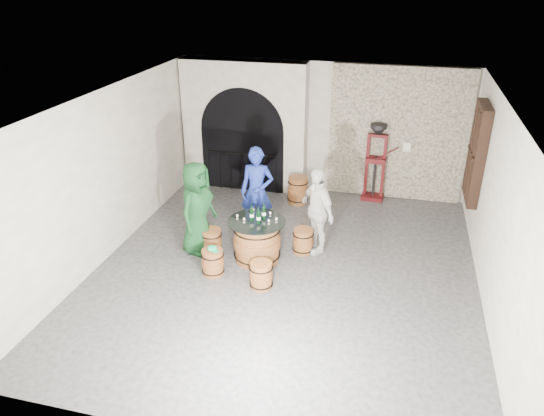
% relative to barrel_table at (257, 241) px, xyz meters
% --- Properties ---
extents(ground, '(8.00, 8.00, 0.00)m').
position_rel_barrel_table_xyz_m(ground, '(0.61, -0.23, -0.42)').
color(ground, '#2B2B2D').
rests_on(ground, ground).
extents(wall_back, '(8.00, 0.00, 8.00)m').
position_rel_barrel_table_xyz_m(wall_back, '(0.61, 3.77, 1.18)').
color(wall_back, beige).
rests_on(wall_back, ground).
extents(wall_front, '(8.00, 0.00, 8.00)m').
position_rel_barrel_table_xyz_m(wall_front, '(0.61, -4.23, 1.18)').
color(wall_front, beige).
rests_on(wall_front, ground).
extents(wall_left, '(0.00, 8.00, 8.00)m').
position_rel_barrel_table_xyz_m(wall_left, '(-2.89, -0.23, 1.18)').
color(wall_left, beige).
rests_on(wall_left, ground).
extents(wall_right, '(0.00, 8.00, 8.00)m').
position_rel_barrel_table_xyz_m(wall_right, '(4.11, -0.23, 1.18)').
color(wall_right, beige).
rests_on(wall_right, ground).
extents(ceiling, '(8.00, 8.00, 0.00)m').
position_rel_barrel_table_xyz_m(ceiling, '(0.61, -0.23, 2.78)').
color(ceiling, beige).
rests_on(ceiling, wall_back).
extents(stone_facing_panel, '(3.20, 0.12, 3.18)m').
position_rel_barrel_table_xyz_m(stone_facing_panel, '(2.41, 3.71, 1.18)').
color(stone_facing_panel, '#B2A88E').
rests_on(stone_facing_panel, ground).
extents(arched_opening, '(3.10, 0.60, 3.19)m').
position_rel_barrel_table_xyz_m(arched_opening, '(-1.29, 3.51, 1.16)').
color(arched_opening, beige).
rests_on(arched_opening, ground).
extents(shuttered_window, '(0.23, 1.10, 2.00)m').
position_rel_barrel_table_xyz_m(shuttered_window, '(3.99, 2.17, 1.38)').
color(shuttered_window, black).
rests_on(shuttered_window, wall_right).
extents(barrel_table, '(1.10, 1.10, 0.85)m').
position_rel_barrel_table_xyz_m(barrel_table, '(0.00, 0.00, 0.00)').
color(barrel_table, brown).
rests_on(barrel_table, ground).
extents(barrel_stool_left, '(0.42, 0.42, 0.51)m').
position_rel_barrel_table_xyz_m(barrel_stool_left, '(-0.95, 0.05, -0.17)').
color(barrel_stool_left, brown).
rests_on(barrel_stool_left, ground).
extents(barrel_stool_far, '(0.42, 0.42, 0.51)m').
position_rel_barrel_table_xyz_m(barrel_stool_far, '(-0.25, 0.92, -0.17)').
color(barrel_stool_far, brown).
rests_on(barrel_stool_far, ground).
extents(barrel_stool_right, '(0.42, 0.42, 0.51)m').
position_rel_barrel_table_xyz_m(barrel_stool_right, '(0.81, 0.51, -0.17)').
color(barrel_stool_right, brown).
rests_on(barrel_stool_right, ground).
extents(barrel_stool_near_right, '(0.42, 0.42, 0.51)m').
position_rel_barrel_table_xyz_m(barrel_stool_near_right, '(0.32, -0.90, -0.17)').
color(barrel_stool_near_right, brown).
rests_on(barrel_stool_near_right, ground).
extents(barrel_stool_near_left, '(0.42, 0.42, 0.51)m').
position_rel_barrel_table_xyz_m(barrel_stool_near_left, '(-0.66, -0.69, -0.17)').
color(barrel_stool_near_left, brown).
rests_on(barrel_stool_near_left, ground).
extents(green_cap, '(0.23, 0.18, 0.10)m').
position_rel_barrel_table_xyz_m(green_cap, '(-0.66, -0.69, 0.12)').
color(green_cap, '#0D9456').
rests_on(green_cap, barrel_stool_near_left).
extents(person_green, '(0.80, 1.04, 1.88)m').
position_rel_barrel_table_xyz_m(person_green, '(-1.22, 0.06, 0.52)').
color(person_green, '#0F3819').
rests_on(person_green, ground).
extents(person_blue, '(0.73, 0.52, 1.90)m').
position_rel_barrel_table_xyz_m(person_blue, '(-0.30, 1.09, 0.53)').
color(person_blue, navy).
rests_on(person_blue, ground).
extents(person_white, '(1.01, 1.06, 1.76)m').
position_rel_barrel_table_xyz_m(person_white, '(1.04, 0.66, 0.46)').
color(person_white, silver).
rests_on(person_white, ground).
extents(wine_bottle_left, '(0.08, 0.08, 0.32)m').
position_rel_barrel_table_xyz_m(wine_bottle_left, '(-0.10, 0.01, 0.56)').
color(wine_bottle_left, black).
rests_on(wine_bottle_left, barrel_table).
extents(wine_bottle_center, '(0.08, 0.08, 0.32)m').
position_rel_barrel_table_xyz_m(wine_bottle_center, '(0.06, -0.07, 0.56)').
color(wine_bottle_center, black).
rests_on(wine_bottle_center, barrel_table).
extents(wine_bottle_right, '(0.08, 0.08, 0.32)m').
position_rel_barrel_table_xyz_m(wine_bottle_right, '(0.10, 0.14, 0.56)').
color(wine_bottle_right, black).
rests_on(wine_bottle_right, barrel_table).
extents(tasting_glass_a, '(0.05, 0.05, 0.10)m').
position_rel_barrel_table_xyz_m(tasting_glass_a, '(-0.21, -0.12, 0.48)').
color(tasting_glass_a, '#C47926').
rests_on(tasting_glass_a, barrel_table).
extents(tasting_glass_b, '(0.05, 0.05, 0.10)m').
position_rel_barrel_table_xyz_m(tasting_glass_b, '(0.37, 0.03, 0.48)').
color(tasting_glass_b, '#C47926').
rests_on(tasting_glass_b, barrel_table).
extents(tasting_glass_c, '(0.05, 0.05, 0.10)m').
position_rel_barrel_table_xyz_m(tasting_glass_c, '(-0.16, 0.31, 0.48)').
color(tasting_glass_c, '#C47926').
rests_on(tasting_glass_c, barrel_table).
extents(tasting_glass_d, '(0.05, 0.05, 0.10)m').
position_rel_barrel_table_xyz_m(tasting_glass_d, '(0.20, 0.25, 0.48)').
color(tasting_glass_d, '#C47926').
rests_on(tasting_glass_d, barrel_table).
extents(tasting_glass_e, '(0.05, 0.05, 0.10)m').
position_rel_barrel_table_xyz_m(tasting_glass_e, '(0.25, -0.07, 0.48)').
color(tasting_glass_e, '#C47926').
rests_on(tasting_glass_e, barrel_table).
extents(tasting_glass_f, '(0.05, 0.05, 0.10)m').
position_rel_barrel_table_xyz_m(tasting_glass_f, '(-0.38, -0.01, 0.48)').
color(tasting_glass_f, '#C47926').
rests_on(tasting_glass_f, barrel_table).
extents(side_barrel, '(0.49, 0.49, 0.66)m').
position_rel_barrel_table_xyz_m(side_barrel, '(0.23, 2.81, -0.09)').
color(side_barrel, brown).
rests_on(side_barrel, ground).
extents(corking_press, '(0.78, 0.44, 1.89)m').
position_rel_barrel_table_xyz_m(corking_press, '(1.97, 3.47, 0.68)').
color(corking_press, '#540E11').
rests_on(corking_press, ground).
extents(control_box, '(0.18, 0.10, 0.22)m').
position_rel_barrel_table_xyz_m(control_box, '(2.66, 3.63, 0.93)').
color(control_box, silver).
rests_on(control_box, wall_back).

